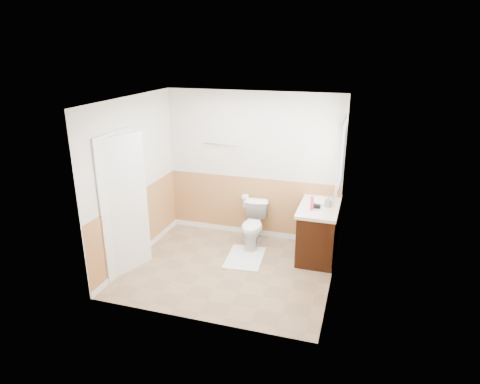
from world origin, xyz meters
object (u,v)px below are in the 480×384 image
(toilet, at_px, (253,225))
(lotion_bottle, at_px, (312,203))
(soap_dispenser, at_px, (328,202))
(bath_mat, at_px, (245,258))
(vanity_cabinet, at_px, (319,231))

(toilet, distance_m, lotion_bottle, 1.18)
(soap_dispenser, bearing_deg, bath_mat, -160.50)
(bath_mat, height_order, vanity_cabinet, vanity_cabinet)
(vanity_cabinet, relative_size, soap_dispenser, 6.35)
(toilet, distance_m, vanity_cabinet, 1.07)
(toilet, height_order, vanity_cabinet, vanity_cabinet)
(toilet, relative_size, vanity_cabinet, 0.65)
(bath_mat, relative_size, lotion_bottle, 3.64)
(toilet, distance_m, soap_dispenser, 1.33)
(bath_mat, distance_m, lotion_bottle, 1.38)
(soap_dispenser, bearing_deg, lotion_bottle, -136.71)
(toilet, bearing_deg, vanity_cabinet, -5.60)
(toilet, height_order, bath_mat, toilet)
(bath_mat, bearing_deg, lotion_bottle, 12.47)
(toilet, xyz_separation_m, soap_dispenser, (1.19, -0.06, 0.58))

